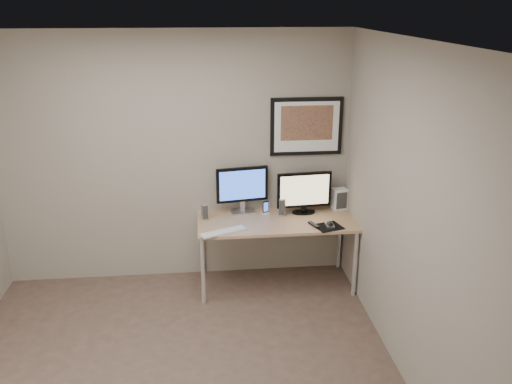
{
  "coord_description": "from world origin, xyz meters",
  "views": [
    {
      "loc": [
        0.26,
        -3.7,
        2.85
      ],
      "look_at": [
        0.77,
        1.1,
        1.13
      ],
      "focal_mm": 38.0,
      "sensor_mm": 36.0,
      "label": 1
    }
  ],
  "objects_px": {
    "desk": "(276,226)",
    "keyboard": "(223,232)",
    "speaker_left": "(204,212)",
    "phone_dock": "(266,207)",
    "fan_unit": "(339,199)",
    "speaker_right": "(282,207)",
    "monitor_tv": "(304,192)",
    "monitor_large": "(242,188)",
    "framed_art": "(306,126)"
  },
  "relations": [
    {
      "from": "desk",
      "to": "keyboard",
      "type": "distance_m",
      "value": 0.62
    },
    {
      "from": "speaker_left",
      "to": "phone_dock",
      "type": "bearing_deg",
      "value": -9.94
    },
    {
      "from": "fan_unit",
      "to": "speaker_right",
      "type": "bearing_deg",
      "value": 179.34
    },
    {
      "from": "monitor_tv",
      "to": "speaker_left",
      "type": "relative_size",
      "value": 3.37
    },
    {
      "from": "monitor_large",
      "to": "keyboard",
      "type": "bearing_deg",
      "value": -122.92
    },
    {
      "from": "framed_art",
      "to": "keyboard",
      "type": "xyz_separation_m",
      "value": [
        -0.9,
        -0.59,
        -0.88
      ]
    },
    {
      "from": "framed_art",
      "to": "fan_unit",
      "type": "relative_size",
      "value": 3.28
    },
    {
      "from": "desk",
      "to": "monitor_tv",
      "type": "relative_size",
      "value": 2.79
    },
    {
      "from": "framed_art",
      "to": "speaker_right",
      "type": "distance_m",
      "value": 0.87
    },
    {
      "from": "desk",
      "to": "speaker_right",
      "type": "distance_m",
      "value": 0.22
    },
    {
      "from": "monitor_tv",
      "to": "phone_dock",
      "type": "relative_size",
      "value": 3.99
    },
    {
      "from": "desk",
      "to": "phone_dock",
      "type": "xyz_separation_m",
      "value": [
        -0.09,
        0.18,
        0.14
      ]
    },
    {
      "from": "monitor_tv",
      "to": "speaker_left",
      "type": "distance_m",
      "value": 1.05
    },
    {
      "from": "desk",
      "to": "speaker_right",
      "type": "xyz_separation_m",
      "value": [
        0.08,
        0.13,
        0.16
      ]
    },
    {
      "from": "speaker_left",
      "to": "monitor_large",
      "type": "bearing_deg",
      "value": 3.17
    },
    {
      "from": "fan_unit",
      "to": "phone_dock",
      "type": "bearing_deg",
      "value": 173.26
    },
    {
      "from": "framed_art",
      "to": "speaker_left",
      "type": "relative_size",
      "value": 4.41
    },
    {
      "from": "desk",
      "to": "fan_unit",
      "type": "relative_size",
      "value": 6.99
    },
    {
      "from": "speaker_right",
      "to": "framed_art",
      "type": "bearing_deg",
      "value": 50.54
    },
    {
      "from": "phone_dock",
      "to": "fan_unit",
      "type": "xyz_separation_m",
      "value": [
        0.8,
        0.06,
        0.04
      ]
    },
    {
      "from": "framed_art",
      "to": "fan_unit",
      "type": "bearing_deg",
      "value": -13.69
    },
    {
      "from": "monitor_large",
      "to": "speaker_left",
      "type": "height_order",
      "value": "monitor_large"
    },
    {
      "from": "speaker_left",
      "to": "speaker_right",
      "type": "bearing_deg",
      "value": -15.46
    },
    {
      "from": "speaker_left",
      "to": "speaker_right",
      "type": "relative_size",
      "value": 0.92
    },
    {
      "from": "speaker_right",
      "to": "fan_unit",
      "type": "relative_size",
      "value": 0.81
    },
    {
      "from": "monitor_tv",
      "to": "desk",
      "type": "bearing_deg",
      "value": -157.56
    },
    {
      "from": "fan_unit",
      "to": "monitor_tv",
      "type": "bearing_deg",
      "value": -179.17
    },
    {
      "from": "monitor_large",
      "to": "phone_dock",
      "type": "height_order",
      "value": "monitor_large"
    },
    {
      "from": "monitor_tv",
      "to": "keyboard",
      "type": "height_order",
      "value": "monitor_tv"
    },
    {
      "from": "fan_unit",
      "to": "framed_art",
      "type": "bearing_deg",
      "value": 155.43
    },
    {
      "from": "monitor_large",
      "to": "monitor_tv",
      "type": "distance_m",
      "value": 0.65
    },
    {
      "from": "monitor_tv",
      "to": "fan_unit",
      "type": "xyz_separation_m",
      "value": [
        0.4,
        0.08,
        -0.13
      ]
    },
    {
      "from": "framed_art",
      "to": "speaker_right",
      "type": "height_order",
      "value": "framed_art"
    },
    {
      "from": "keyboard",
      "to": "speaker_right",
      "type": "bearing_deg",
      "value": 8.01
    },
    {
      "from": "keyboard",
      "to": "fan_unit",
      "type": "distance_m",
      "value": 1.37
    },
    {
      "from": "fan_unit",
      "to": "desk",
      "type": "bearing_deg",
      "value": -172.14
    },
    {
      "from": "desk",
      "to": "monitor_large",
      "type": "relative_size",
      "value": 2.95
    },
    {
      "from": "desk",
      "to": "speaker_left",
      "type": "bearing_deg",
      "value": 172.08
    },
    {
      "from": "phone_dock",
      "to": "framed_art",
      "type": "bearing_deg",
      "value": -5.27
    },
    {
      "from": "monitor_large",
      "to": "speaker_left",
      "type": "relative_size",
      "value": 3.19
    },
    {
      "from": "speaker_left",
      "to": "keyboard",
      "type": "relative_size",
      "value": 0.36
    },
    {
      "from": "fan_unit",
      "to": "monitor_large",
      "type": "bearing_deg",
      "value": 168.65
    },
    {
      "from": "desk",
      "to": "speaker_left",
      "type": "height_order",
      "value": "speaker_left"
    },
    {
      "from": "monitor_large",
      "to": "monitor_tv",
      "type": "height_order",
      "value": "monitor_large"
    },
    {
      "from": "phone_dock",
      "to": "fan_unit",
      "type": "distance_m",
      "value": 0.81
    },
    {
      "from": "framed_art",
      "to": "monitor_large",
      "type": "relative_size",
      "value": 1.38
    },
    {
      "from": "desk",
      "to": "monitor_tv",
      "type": "bearing_deg",
      "value": 26.98
    },
    {
      "from": "monitor_large",
      "to": "phone_dock",
      "type": "bearing_deg",
      "value": -24.28
    },
    {
      "from": "monitor_large",
      "to": "fan_unit",
      "type": "bearing_deg",
      "value": -9.19
    },
    {
      "from": "desk",
      "to": "phone_dock",
      "type": "bearing_deg",
      "value": 115.14
    }
  ]
}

